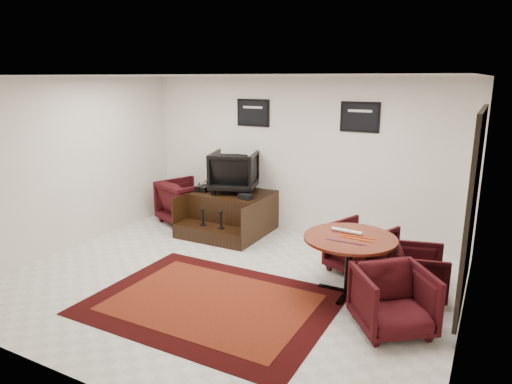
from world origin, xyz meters
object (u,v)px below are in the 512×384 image
shine_podium (231,214)px  meeting_table (350,244)px  armchair_side (186,199)px  table_chair_corner (393,297)px  table_chair_window (417,270)px  table_chair_back (361,245)px  shine_chair (234,169)px

shine_podium → meeting_table: size_ratio=1.21×
armchair_side → table_chair_corner: bearing=175.9°
shine_podium → table_chair_corner: bearing=-31.9°
shine_podium → table_chair_window: bearing=-18.0°
table_chair_back → meeting_table: bearing=115.3°
shine_chair → table_chair_window: bearing=142.5°
armchair_side → table_chair_window: (4.52, -1.17, -0.10)m
armchair_side → table_chair_back: armchair_side is taller
armchair_side → meeting_table: armchair_side is taller
meeting_table → table_chair_corner: bearing=-43.3°
table_chair_back → table_chair_corner: (0.76, -1.43, -0.00)m
armchair_side → table_chair_corner: size_ratio=1.15×
shine_chair → table_chair_window: 3.79m
shine_chair → meeting_table: shine_chair is taller
table_chair_back → shine_podium: bearing=7.2°
table_chair_back → table_chair_corner: bearing=139.6°
shine_chair → table_chair_window: shine_chair is taller
shine_podium → meeting_table: (2.67, -1.44, 0.36)m
meeting_table → shine_chair: bearing=149.3°
meeting_table → table_chair_window: meeting_table is taller
meeting_table → table_chair_window: 0.93m
shine_chair → armchair_side: 1.24m
table_chair_window → table_chair_corner: 0.99m
shine_chair → table_chair_window: (3.48, -1.28, -0.78)m
shine_chair → table_chair_back: (2.63, -0.83, -0.74)m
armchair_side → shine_chair: bearing=-152.3°
meeting_table → table_chair_back: size_ratio=1.48×
shine_podium → meeting_table: 3.06m
table_chair_window → table_chair_back: bearing=48.8°
shine_chair → table_chair_back: bearing=145.2°
armchair_side → table_chair_back: (3.66, -0.72, -0.06)m
shine_podium → table_chair_window: size_ratio=1.99×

